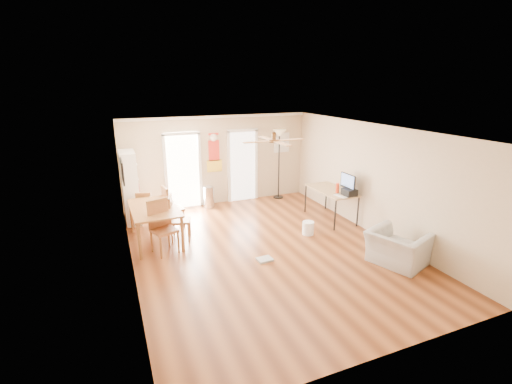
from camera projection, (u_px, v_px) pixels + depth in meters
name	position (u px, v px, depth m)	size (l,w,h in m)	color
floor	(267.00, 250.00, 7.85)	(7.00, 7.00, 0.00)	brown
ceiling	(268.00, 130.00, 7.09)	(5.50, 7.00, 0.00)	silver
wall_back	(218.00, 160.00, 10.56)	(5.50, 0.04, 2.60)	beige
wall_front	(385.00, 272.00, 4.38)	(5.50, 0.04, 2.60)	beige
wall_left	(127.00, 210.00, 6.47)	(0.04, 7.00, 2.60)	beige
wall_right	(373.00, 180.00, 8.48)	(0.04, 7.00, 2.60)	beige
crown_molding	(268.00, 132.00, 7.10)	(5.50, 7.00, 0.08)	white
kitchen_doorway	(183.00, 172.00, 10.24)	(0.90, 0.10, 2.10)	white
bathroom_doorway	(242.00, 167.00, 10.90)	(0.80, 0.10, 2.10)	white
wall_decal	(214.00, 152.00, 10.43)	(0.46, 0.03, 1.10)	red
ac_grille	(282.00, 143.00, 11.17)	(0.50, 0.04, 0.60)	white
framed_poster	(122.00, 171.00, 7.60)	(0.04, 0.66, 0.48)	black
ceiling_fan	(274.00, 141.00, 6.88)	(1.24, 1.24, 0.20)	#593819
bookshelf	(130.00, 188.00, 9.17)	(0.37, 0.84, 1.86)	white
dining_table	(155.00, 224.00, 8.15)	(1.00, 1.67, 0.83)	#9D5F32
dining_chair_right_a	(174.00, 207.00, 8.99)	(0.43, 0.43, 1.05)	brown
dining_chair_right_b	(180.00, 218.00, 8.23)	(0.43, 0.43, 1.05)	olive
dining_chair_near	(164.00, 228.00, 7.58)	(0.47, 0.47, 1.14)	#9B6032
dining_chair_far	(146.00, 208.00, 9.08)	(0.37, 0.37, 0.90)	olive
trash_can	(209.00, 197.00, 10.40)	(0.29, 0.29, 0.63)	#A8A8AA
torchiere_lamp	(279.00, 165.00, 11.08)	(0.40, 0.40, 2.13)	black
computer_desk	(330.00, 204.00, 9.53)	(0.75, 1.51, 0.81)	tan
imac	(348.00, 184.00, 8.96)	(0.08, 0.56, 0.52)	black
keyboard	(340.00, 196.00, 8.85)	(0.12, 0.37, 0.01)	white
printer	(349.00, 192.00, 8.91)	(0.28, 0.33, 0.17)	black
orange_bottle	(337.00, 188.00, 9.10)	(0.09, 0.09, 0.26)	red
wastebasket_a	(308.00, 228.00, 8.61)	(0.28, 0.28, 0.32)	white
wastebasket_b	(373.00, 245.00, 7.79)	(0.23, 0.23, 0.27)	silver
floor_cloth	(265.00, 259.00, 7.38)	(0.31, 0.24, 0.04)	#9E9F9A
armchair	(397.00, 248.00, 7.16)	(1.05, 0.92, 0.68)	#ADADA8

